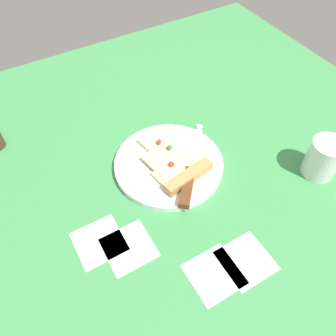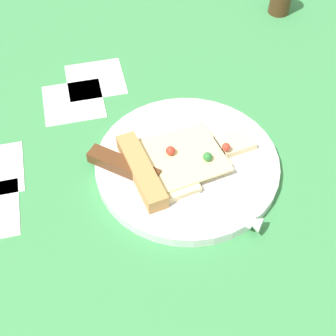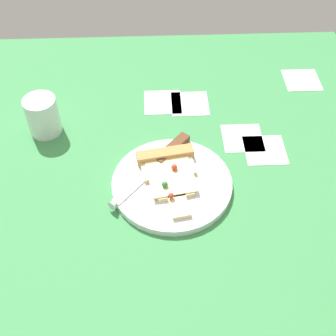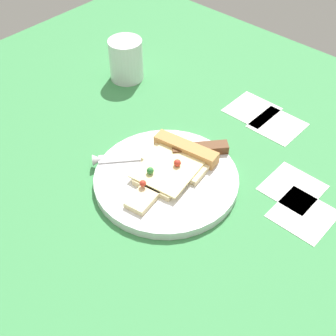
# 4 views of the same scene
# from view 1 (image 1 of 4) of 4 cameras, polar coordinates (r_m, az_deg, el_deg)

# --- Properties ---
(ground_plane) EXTENTS (1.14, 1.14, 0.03)m
(ground_plane) POSITION_cam_1_polar(r_m,az_deg,el_deg) (0.81, 3.99, 1.27)
(ground_plane) COLOR #3D8C4C
(ground_plane) RESTS_ON ground
(plate) EXTENTS (0.25, 0.25, 0.02)m
(plate) POSITION_cam_1_polar(r_m,az_deg,el_deg) (0.77, -0.05, 0.84)
(plate) COLOR silver
(plate) RESTS_ON ground_plane
(pizza_slice) EXTENTS (0.13, 0.18, 0.03)m
(pizza_slice) POSITION_cam_1_polar(r_m,az_deg,el_deg) (0.75, 1.22, 0.46)
(pizza_slice) COLOR beige
(pizza_slice) RESTS_ON plate
(knife) EXTENTS (0.17, 0.20, 0.02)m
(knife) POSITION_cam_1_polar(r_m,az_deg,el_deg) (0.74, 3.80, -0.49)
(knife) COLOR silver
(knife) RESTS_ON plate
(drinking_glass) EXTENTS (0.07, 0.07, 0.09)m
(drinking_glass) POSITION_cam_1_polar(r_m,az_deg,el_deg) (0.81, 24.57, 1.49)
(drinking_glass) COLOR white
(drinking_glass) RESTS_ON ground_plane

